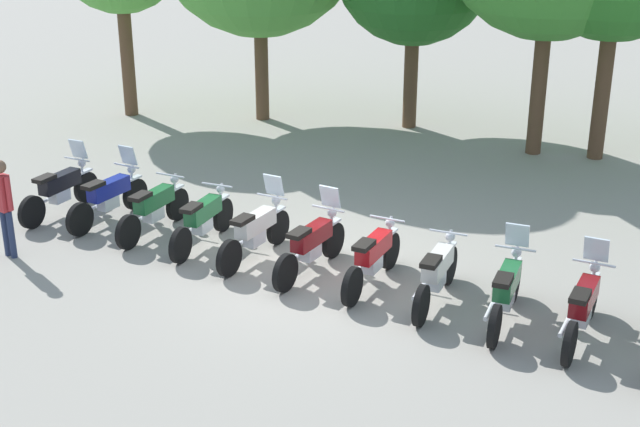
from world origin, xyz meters
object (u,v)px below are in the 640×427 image
(motorcycle_6, at_px, (373,257))
(person_0, at_px, (4,200))
(motorcycle_2, at_px, (154,208))
(motorcycle_4, at_px, (256,231))
(motorcycle_3, at_px, (203,219))
(motorcycle_9, at_px, (583,306))
(motorcycle_7, at_px, (437,273))
(motorcycle_1, at_px, (109,196))
(motorcycle_5, at_px, (311,244))
(motorcycle_8, at_px, (506,290))
(motorcycle_0, at_px, (60,189))

(motorcycle_6, relative_size, person_0, 1.23)
(motorcycle_2, xyz_separation_m, motorcycle_4, (2.23, -0.42, 0.01))
(motorcycle_3, relative_size, motorcycle_6, 1.00)
(motorcycle_6, relative_size, motorcycle_9, 1.00)
(motorcycle_7, height_order, person_0, person_0)
(motorcycle_1, relative_size, motorcycle_5, 1.00)
(motorcycle_1, xyz_separation_m, motorcycle_8, (7.77, -1.54, 0.00))
(motorcycle_3, height_order, motorcycle_7, same)
(motorcycle_3, distance_m, motorcycle_5, 2.27)
(motorcycle_4, height_order, motorcycle_6, motorcycle_4)
(motorcycle_0, bearing_deg, motorcycle_7, -92.74)
(motorcycle_2, height_order, motorcycle_6, same)
(motorcycle_8, distance_m, motorcycle_9, 1.13)
(motorcycle_2, distance_m, motorcycle_5, 3.40)
(motorcycle_5, relative_size, person_0, 1.22)
(motorcycle_3, relative_size, motorcycle_7, 1.00)
(motorcycle_1, distance_m, motorcycle_8, 7.92)
(motorcycle_8, relative_size, motorcycle_9, 1.00)
(motorcycle_6, xyz_separation_m, motorcycle_7, (1.11, -0.26, 0.00))
(motorcycle_0, distance_m, motorcycle_6, 6.75)
(motorcycle_5, bearing_deg, motorcycle_0, 91.96)
(motorcycle_7, distance_m, person_0, 7.49)
(motorcycle_1, relative_size, motorcycle_7, 0.99)
(motorcycle_4, bearing_deg, motorcycle_1, 88.57)
(motorcycle_2, relative_size, motorcycle_5, 1.01)
(motorcycle_9, xyz_separation_m, person_0, (-9.66, -0.33, 0.53))
(motorcycle_0, relative_size, motorcycle_2, 1.00)
(motorcycle_3, bearing_deg, motorcycle_2, 82.08)
(motorcycle_3, height_order, motorcycle_4, motorcycle_4)
(person_0, bearing_deg, motorcycle_9, 108.39)
(motorcycle_3, xyz_separation_m, motorcycle_7, (4.45, -0.82, 0.00))
(motorcycle_0, height_order, motorcycle_8, same)
(motorcycle_5, relative_size, motorcycle_7, 0.99)
(motorcycle_5, relative_size, motorcycle_9, 0.99)
(motorcycle_6, relative_size, motorcycle_7, 1.00)
(motorcycle_2, bearing_deg, motorcycle_6, -93.54)
(motorcycle_6, bearing_deg, person_0, 106.34)
(motorcycle_4, bearing_deg, motorcycle_5, -91.68)
(motorcycle_3, bearing_deg, motorcycle_1, 81.24)
(motorcycle_1, relative_size, motorcycle_2, 0.99)
(motorcycle_6, height_order, motorcycle_8, motorcycle_8)
(motorcycle_2, relative_size, motorcycle_7, 1.00)
(motorcycle_4, xyz_separation_m, motorcycle_5, (1.11, -0.23, 0.00))
(motorcycle_3, height_order, person_0, person_0)
(motorcycle_9, bearing_deg, person_0, 99.28)
(motorcycle_3, bearing_deg, motorcycle_4, -97.69)
(motorcycle_5, bearing_deg, person_0, 113.53)
(motorcycle_7, xyz_separation_m, motorcycle_9, (2.23, -0.42, 0.01))
(motorcycle_0, distance_m, motorcycle_1, 1.11)
(motorcycle_6, distance_m, motorcycle_7, 1.14)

